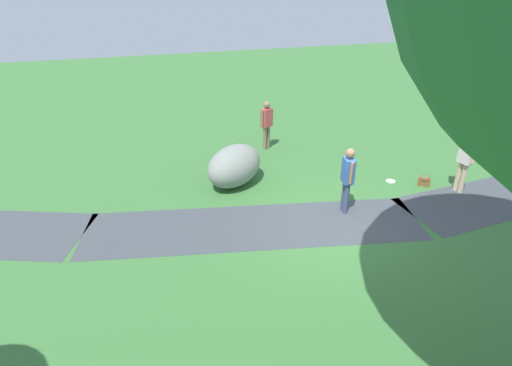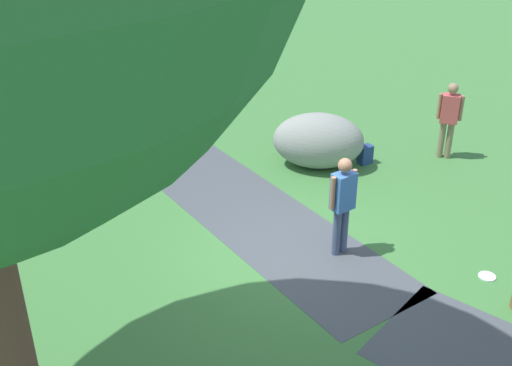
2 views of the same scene
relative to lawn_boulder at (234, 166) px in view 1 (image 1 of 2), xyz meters
name	(u,v)px [view 1 (image 1 of 2)]	position (x,y,z in m)	size (l,w,h in m)	color
ground_plane	(338,226)	(-1.82, 2.82, -0.57)	(48.00, 48.00, 0.00)	#396E35
footpath_segment_mid	(255,226)	(0.08, 2.24, -0.57)	(8.22, 3.44, 0.01)	#3E4449
lawn_boulder	(234,166)	(0.00, 0.00, 0.00)	(2.20, 2.08, 1.15)	gray
woman_with_handbag	(466,157)	(-5.80, 2.21, 0.46)	(0.29, 0.52, 1.77)	beige
man_near_boulder	(267,122)	(-1.67, -2.20, 0.39)	(0.47, 0.38, 1.66)	#7A6B4F
passerby_on_path	(348,176)	(-2.28, 2.23, 0.42)	(0.30, 0.51, 1.72)	#3D4A67
handbag_on_grass	(424,181)	(-5.10, 1.67, -0.43)	(0.38, 0.38, 0.31)	brown
backpack_by_boulder	(248,164)	(-0.63, -0.79, -0.38)	(0.31, 0.32, 0.40)	navy
frisbee_on_grass	(391,181)	(-4.37, 1.17, -0.56)	(0.27, 0.27, 0.02)	white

